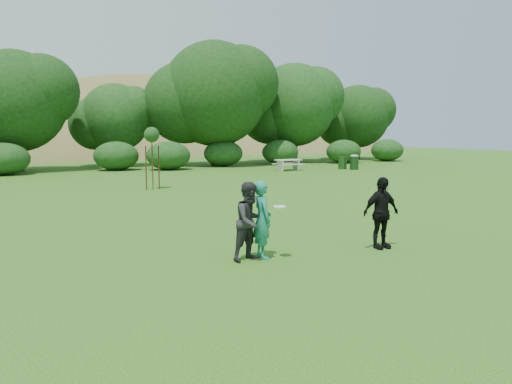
% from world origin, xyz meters
% --- Properties ---
extents(ground, '(120.00, 120.00, 0.00)m').
position_xyz_m(ground, '(0.00, 0.00, 0.00)').
color(ground, '#19470C').
rests_on(ground, ground).
extents(player_teal, '(0.47, 0.64, 1.62)m').
position_xyz_m(player_teal, '(-1.02, 0.86, 0.81)').
color(player_teal, '#1C7E66').
rests_on(player_teal, ground).
extents(player_grey, '(0.90, 0.78, 1.61)m').
position_xyz_m(player_grey, '(-1.33, 0.80, 0.81)').
color(player_grey, '#262628').
rests_on(player_grey, ground).
extents(player_black, '(0.96, 0.43, 1.62)m').
position_xyz_m(player_black, '(1.74, 0.31, 0.81)').
color(player_black, black).
rests_on(player_black, ground).
extents(trash_can_near, '(0.60, 0.60, 0.90)m').
position_xyz_m(trash_can_near, '(16.35, 20.07, 0.45)').
color(trash_can_near, '#193E16').
rests_on(trash_can_near, ground).
extents(frisbee, '(0.27, 0.27, 0.03)m').
position_xyz_m(frisbee, '(-0.80, 0.54, 1.10)').
color(frisbee, white).
rests_on(frisbee, ground).
extents(sapling, '(0.70, 0.70, 2.85)m').
position_xyz_m(sapling, '(0.72, 14.20, 2.42)').
color(sapling, '#3E2718').
rests_on(sapling, ground).
extents(picnic_table, '(1.80, 1.48, 0.76)m').
position_xyz_m(picnic_table, '(12.31, 20.88, 0.52)').
color(picnic_table, '#B8B7A9').
rests_on(picnic_table, ground).
extents(trash_can_lidded, '(0.60, 0.60, 1.05)m').
position_xyz_m(trash_can_lidded, '(16.75, 19.27, 0.54)').
color(trash_can_lidded, '#133413').
rests_on(trash_can_lidded, ground).
extents(hillside, '(150.00, 72.00, 52.00)m').
position_xyz_m(hillside, '(-0.56, 68.45, -11.97)').
color(hillside, olive).
rests_on(hillside, ground).
extents(tree_row, '(53.92, 10.38, 9.62)m').
position_xyz_m(tree_row, '(3.23, 28.68, 4.87)').
color(tree_row, '#3A2616').
rests_on(tree_row, ground).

